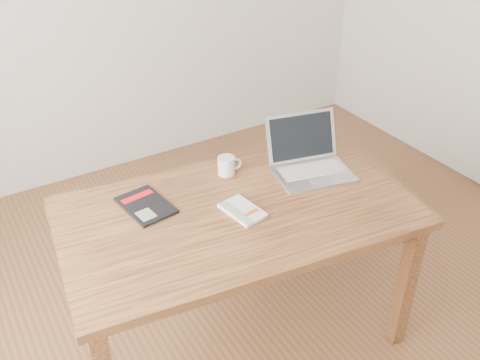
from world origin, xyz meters
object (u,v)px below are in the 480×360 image
white_guidebook (243,211)px  coffee_mug (227,165)px  laptop (309,160)px  desk (237,226)px  black_guidebook (146,205)px

white_guidebook → coffee_mug: (0.10, 0.30, 0.04)m
laptop → white_guidebook: bearing=-151.0°
white_guidebook → laptop: laptop is taller
desk → laptop: bearing=19.6°
black_guidebook → laptop: size_ratio=0.67×
desk → black_guidebook: size_ratio=5.68×
desk → laptop: 0.49m
black_guidebook → coffee_mug: (0.44, 0.05, 0.04)m
white_guidebook → black_guidebook: white_guidebook is taller
black_guidebook → desk: bearing=-41.8°
desk → white_guidebook: white_guidebook is taller
desk → laptop: laptop is taller
black_guidebook → laptop: 0.80m
laptop → coffee_mug: size_ratio=3.56×
desk → laptop: (0.46, 0.10, 0.14)m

